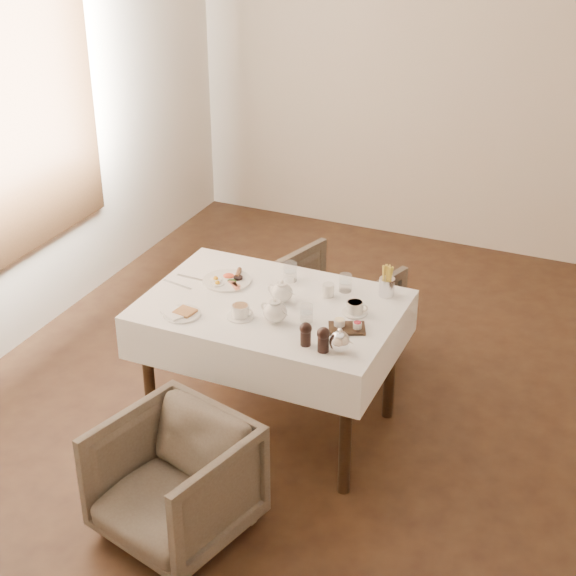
# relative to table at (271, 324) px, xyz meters

# --- Properties ---
(table) EXTENTS (1.28, 0.88, 0.75)m
(table) POSITION_rel_table_xyz_m (0.00, 0.00, 0.00)
(table) COLOR black
(table) RESTS_ON ground
(armchair_near) EXTENTS (0.75, 0.76, 0.57)m
(armchair_near) POSITION_rel_table_xyz_m (-0.07, -0.90, -0.35)
(armchair_near) COLOR #4F453A
(armchair_near) RESTS_ON ground
(armchair_far) EXTENTS (0.82, 0.83, 0.61)m
(armchair_far) POSITION_rel_table_xyz_m (0.02, 0.79, -0.33)
(armchair_far) COLOR #4F453A
(armchair_far) RESTS_ON ground
(breakfast_plate) EXTENTS (0.26, 0.26, 0.03)m
(breakfast_plate) POSITION_rel_table_xyz_m (-0.31, 0.13, 0.13)
(breakfast_plate) COLOR white
(breakfast_plate) RESTS_ON table
(side_plate) EXTENTS (0.20, 0.19, 0.02)m
(side_plate) POSITION_rel_table_xyz_m (-0.36, -0.29, 0.13)
(side_plate) COLOR white
(side_plate) RESTS_ON table
(teapot_centre) EXTENTS (0.16, 0.13, 0.12)m
(teapot_centre) POSITION_rel_table_xyz_m (0.04, 0.04, 0.18)
(teapot_centre) COLOR white
(teapot_centre) RESTS_ON table
(teapot_front) EXTENTS (0.19, 0.16, 0.13)m
(teapot_front) POSITION_rel_table_xyz_m (0.09, -0.16, 0.18)
(teapot_front) COLOR white
(teapot_front) RESTS_ON table
(creamer) EXTENTS (0.07, 0.07, 0.07)m
(creamer) POSITION_rel_table_xyz_m (0.23, 0.19, 0.15)
(creamer) COLOR white
(creamer) RESTS_ON table
(teacup_near) EXTENTS (0.14, 0.14, 0.07)m
(teacup_near) POSITION_rel_table_xyz_m (-0.08, -0.19, 0.15)
(teacup_near) COLOR white
(teacup_near) RESTS_ON table
(teacup_far) EXTENTS (0.13, 0.13, 0.06)m
(teacup_far) POSITION_rel_table_xyz_m (0.42, 0.08, 0.15)
(teacup_far) COLOR white
(teacup_far) RESTS_ON table
(glass_left) EXTENTS (0.09, 0.09, 0.10)m
(glass_left) POSITION_rel_table_xyz_m (-0.02, 0.27, 0.17)
(glass_left) COLOR silver
(glass_left) RESTS_ON table
(glass_mid) EXTENTS (0.08, 0.08, 0.09)m
(glass_mid) POSITION_rel_table_xyz_m (0.23, -0.09, 0.16)
(glass_mid) COLOR silver
(glass_mid) RESTS_ON table
(glass_right) EXTENTS (0.08, 0.08, 0.09)m
(glass_right) POSITION_rel_table_xyz_m (0.29, 0.28, 0.16)
(glass_right) COLOR silver
(glass_right) RESTS_ON table
(condiment_board) EXTENTS (0.21, 0.18, 0.04)m
(condiment_board) POSITION_rel_table_xyz_m (0.44, -0.09, 0.13)
(condiment_board) COLOR black
(condiment_board) RESTS_ON table
(pepper_mill_left) EXTENTS (0.07, 0.07, 0.12)m
(pepper_mill_left) POSITION_rel_table_xyz_m (0.31, -0.29, 0.18)
(pepper_mill_left) COLOR black
(pepper_mill_left) RESTS_ON table
(pepper_mill_right) EXTENTS (0.08, 0.08, 0.13)m
(pepper_mill_right) POSITION_rel_table_xyz_m (0.41, -0.31, 0.18)
(pepper_mill_right) COLOR black
(pepper_mill_right) RESTS_ON table
(silver_pot) EXTENTS (0.13, 0.12, 0.13)m
(silver_pot) POSITION_rel_table_xyz_m (0.48, -0.29, 0.18)
(silver_pot) COLOR white
(silver_pot) RESTS_ON table
(fries_cup) EXTENTS (0.08, 0.08, 0.17)m
(fries_cup) POSITION_rel_table_xyz_m (0.50, 0.32, 0.19)
(fries_cup) COLOR silver
(fries_cup) RESTS_ON table
(cutlery_fork) EXTENTS (0.21, 0.02, 0.00)m
(cutlery_fork) POSITION_rel_table_xyz_m (-0.49, 0.08, 0.12)
(cutlery_fork) COLOR silver
(cutlery_fork) RESTS_ON table
(cutlery_knife) EXTENTS (0.19, 0.05, 0.00)m
(cutlery_knife) POSITION_rel_table_xyz_m (-0.53, -0.01, 0.12)
(cutlery_knife) COLOR silver
(cutlery_knife) RESTS_ON table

